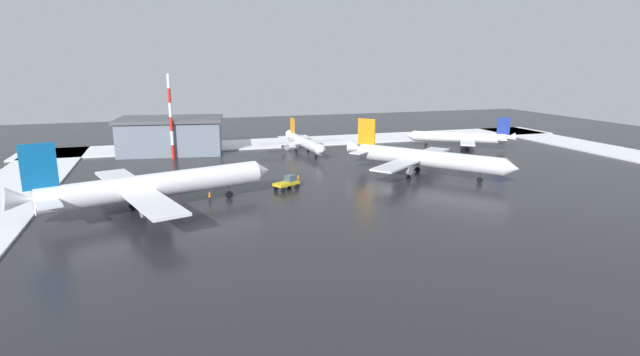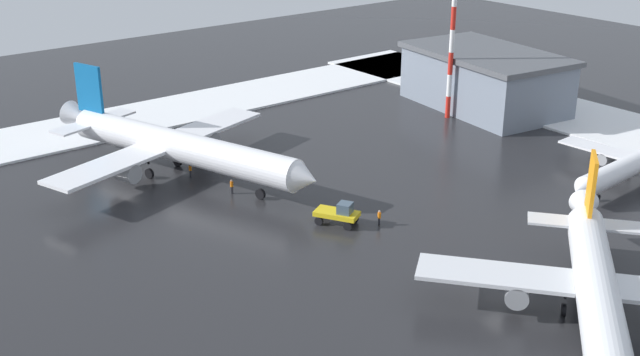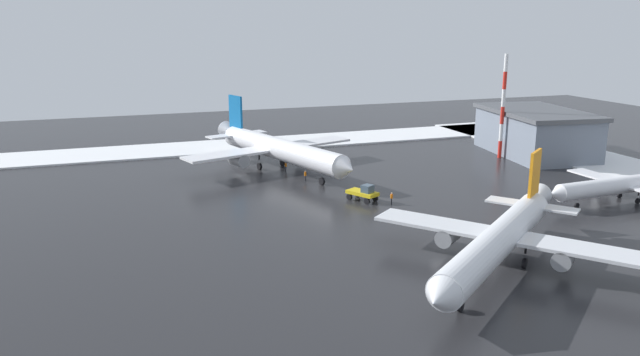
{
  "view_description": "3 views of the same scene",
  "coord_description": "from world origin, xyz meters",
  "px_view_note": "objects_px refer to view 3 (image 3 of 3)",
  "views": [
    {
      "loc": [
        40.96,
        84.93,
        22.12
      ],
      "look_at": [
        15.29,
        3.42,
        2.21
      ],
      "focal_mm": 28.0,
      "sensor_mm": 36.0,
      "label": 1
    },
    {
      "loc": [
        -37.76,
        50.26,
        35.85
      ],
      "look_at": [
        21.48,
        3.17,
        5.45
      ],
      "focal_mm": 45.0,
      "sensor_mm": 36.0,
      "label": 2
    },
    {
      "loc": [
        -59.26,
        36.26,
        25.39
      ],
      "look_at": [
        23.15,
        7.12,
        3.34
      ],
      "focal_mm": 35.0,
      "sensor_mm": 36.0,
      "label": 3
    }
  ],
  "objects_px": {
    "ground_crew_near_tug": "(286,166)",
    "airplane_distant_tail": "(500,239)",
    "airplane_foreground_jet": "(622,185)",
    "airplane_parked_starboard": "(278,149)",
    "pushback_tug": "(364,192)",
    "ground_crew_beside_wing": "(392,198)",
    "cargo_hangar": "(536,132)",
    "ground_crew_mid_apron": "(305,175)",
    "antenna_mast": "(503,107)"
  },
  "relations": [
    {
      "from": "airplane_parked_starboard",
      "to": "cargo_hangar",
      "type": "relative_size",
      "value": 1.43
    },
    {
      "from": "ground_crew_mid_apron",
      "to": "antenna_mast",
      "type": "height_order",
      "value": "antenna_mast"
    },
    {
      "from": "ground_crew_mid_apron",
      "to": "ground_crew_beside_wing",
      "type": "height_order",
      "value": "same"
    },
    {
      "from": "airplane_parked_starboard",
      "to": "pushback_tug",
      "type": "distance_m",
      "value": 23.65
    },
    {
      "from": "antenna_mast",
      "to": "cargo_hangar",
      "type": "distance_m",
      "value": 9.61
    },
    {
      "from": "pushback_tug",
      "to": "cargo_hangar",
      "type": "distance_m",
      "value": 48.13
    },
    {
      "from": "airplane_parked_starboard",
      "to": "ground_crew_near_tug",
      "type": "relative_size",
      "value": 22.53
    },
    {
      "from": "ground_crew_near_tug",
      "to": "airplane_parked_starboard",
      "type": "bearing_deg",
      "value": 142.97
    },
    {
      "from": "airplane_foreground_jet",
      "to": "ground_crew_near_tug",
      "type": "relative_size",
      "value": 15.15
    },
    {
      "from": "ground_crew_mid_apron",
      "to": "antenna_mast",
      "type": "xyz_separation_m",
      "value": [
        4.6,
        -40.62,
        8.82
      ]
    },
    {
      "from": "ground_crew_near_tug",
      "to": "airplane_foreground_jet",
      "type": "bearing_deg",
      "value": -26.85
    },
    {
      "from": "ground_crew_beside_wing",
      "to": "cargo_hangar",
      "type": "xyz_separation_m",
      "value": [
        21.46,
        -41.18,
        3.47
      ]
    },
    {
      "from": "airplane_parked_starboard",
      "to": "airplane_distant_tail",
      "type": "height_order",
      "value": "airplane_parked_starboard"
    },
    {
      "from": "airplane_distant_tail",
      "to": "ground_crew_beside_wing",
      "type": "bearing_deg",
      "value": -128.73
    },
    {
      "from": "cargo_hangar",
      "to": "ground_crew_beside_wing",
      "type": "bearing_deg",
      "value": 125.6
    },
    {
      "from": "airplane_distant_tail",
      "to": "ground_crew_mid_apron",
      "type": "xyz_separation_m",
      "value": [
        42.59,
        7.27,
        -2.51
      ]
    },
    {
      "from": "airplane_parked_starboard",
      "to": "antenna_mast",
      "type": "relative_size",
      "value": 1.97
    },
    {
      "from": "airplane_foreground_jet",
      "to": "ground_crew_beside_wing",
      "type": "xyz_separation_m",
      "value": [
        10.05,
        31.71,
        -1.57
      ]
    },
    {
      "from": "airplane_parked_starboard",
      "to": "ground_crew_beside_wing",
      "type": "bearing_deg",
      "value": 2.99
    },
    {
      "from": "airplane_distant_tail",
      "to": "ground_crew_beside_wing",
      "type": "distance_m",
      "value": 25.92
    },
    {
      "from": "ground_crew_mid_apron",
      "to": "antenna_mast",
      "type": "distance_m",
      "value": 41.82
    },
    {
      "from": "ground_crew_near_tug",
      "to": "ground_crew_mid_apron",
      "type": "height_order",
      "value": "same"
    },
    {
      "from": "cargo_hangar",
      "to": "pushback_tug",
      "type": "bearing_deg",
      "value": 120.87
    },
    {
      "from": "airplane_parked_starboard",
      "to": "pushback_tug",
      "type": "bearing_deg",
      "value": -1.62
    },
    {
      "from": "airplane_distant_tail",
      "to": "airplane_foreground_jet",
      "type": "height_order",
      "value": "airplane_distant_tail"
    },
    {
      "from": "antenna_mast",
      "to": "pushback_tug",
      "type": "bearing_deg",
      "value": 117.07
    },
    {
      "from": "ground_crew_mid_apron",
      "to": "cargo_hangar",
      "type": "relative_size",
      "value": 0.06
    },
    {
      "from": "ground_crew_near_tug",
      "to": "ground_crew_beside_wing",
      "type": "bearing_deg",
      "value": -56.98
    },
    {
      "from": "airplane_foreground_jet",
      "to": "antenna_mast",
      "type": "height_order",
      "value": "antenna_mast"
    },
    {
      "from": "airplane_foreground_jet",
      "to": "antenna_mast",
      "type": "relative_size",
      "value": 1.32
    },
    {
      "from": "airplane_parked_starboard",
      "to": "pushback_tug",
      "type": "height_order",
      "value": "airplane_parked_starboard"
    },
    {
      "from": "pushback_tug",
      "to": "antenna_mast",
      "type": "distance_m",
      "value": 41.63
    },
    {
      "from": "cargo_hangar",
      "to": "airplane_distant_tail",
      "type": "bearing_deg",
      "value": 146.89
    },
    {
      "from": "airplane_foreground_jet",
      "to": "pushback_tug",
      "type": "distance_m",
      "value": 37.14
    },
    {
      "from": "pushback_tug",
      "to": "ground_crew_mid_apron",
      "type": "height_order",
      "value": "pushback_tug"
    },
    {
      "from": "airplane_distant_tail",
      "to": "airplane_foreground_jet",
      "type": "relative_size",
      "value": 1.14
    },
    {
      "from": "antenna_mast",
      "to": "ground_crew_mid_apron",
      "type": "bearing_deg",
      "value": 96.47
    },
    {
      "from": "airplane_distant_tail",
      "to": "ground_crew_near_tug",
      "type": "height_order",
      "value": "airplane_distant_tail"
    },
    {
      "from": "pushback_tug",
      "to": "antenna_mast",
      "type": "xyz_separation_m",
      "value": [
        18.55,
        -36.28,
        8.5
      ]
    },
    {
      "from": "airplane_foreground_jet",
      "to": "ground_crew_beside_wing",
      "type": "bearing_deg",
      "value": -20.79
    },
    {
      "from": "airplane_foreground_jet",
      "to": "ground_crew_mid_apron",
      "type": "relative_size",
      "value": 15.15
    },
    {
      "from": "airplane_distant_tail",
      "to": "ground_crew_near_tug",
      "type": "bearing_deg",
      "value": -118.83
    },
    {
      "from": "airplane_foreground_jet",
      "to": "ground_crew_near_tug",
      "type": "height_order",
      "value": "airplane_foreground_jet"
    },
    {
      "from": "airplane_parked_starboard",
      "to": "airplane_foreground_jet",
      "type": "xyz_separation_m",
      "value": [
        -35.5,
        -41.28,
        -1.33
      ]
    },
    {
      "from": "ground_crew_mid_apron",
      "to": "cargo_hangar",
      "type": "xyz_separation_m",
      "value": [
        4.66,
        -48.61,
        3.47
      ]
    },
    {
      "from": "airplane_distant_tail",
      "to": "ground_crew_mid_apron",
      "type": "bearing_deg",
      "value": -118.69
    },
    {
      "from": "ground_crew_mid_apron",
      "to": "ground_crew_beside_wing",
      "type": "bearing_deg",
      "value": -67.06
    },
    {
      "from": "ground_crew_near_tug",
      "to": "airplane_distant_tail",
      "type": "bearing_deg",
      "value": -66.91
    },
    {
      "from": "ground_crew_near_tug",
      "to": "cargo_hangar",
      "type": "relative_size",
      "value": 0.06
    },
    {
      "from": "pushback_tug",
      "to": "airplane_distant_tail",
      "type": "bearing_deg",
      "value": -23.05
    }
  ]
}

